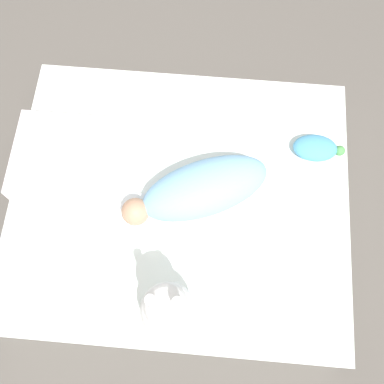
{
  "coord_description": "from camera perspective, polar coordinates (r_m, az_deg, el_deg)",
  "views": [
    {
      "loc": [
        0.1,
        -0.56,
        1.78
      ],
      "look_at": [
        0.05,
        0.01,
        0.23
      ],
      "focal_mm": 42.0,
      "sensor_mm": 36.0,
      "label": 1
    }
  ],
  "objects": [
    {
      "name": "ground_plane",
      "position": [
        1.87,
        -1.46,
        -2.62
      ],
      "size": [
        12.0,
        12.0,
        0.0
      ],
      "primitive_type": "plane",
      "color": "#514C47"
    },
    {
      "name": "bed_mattress",
      "position": [
        1.78,
        -1.53,
        -1.74
      ],
      "size": [
        1.28,
        1.1,
        0.18
      ],
      "color": "white",
      "rests_on": "ground_plane"
    },
    {
      "name": "burp_cloth",
      "position": [
        1.67,
        -5.94,
        -3.45
      ],
      "size": [
        0.19,
        0.19,
        0.02
      ],
      "color": "white",
      "rests_on": "bed_mattress"
    },
    {
      "name": "swaddled_baby",
      "position": [
        1.63,
        1.14,
        0.35
      ],
      "size": [
        0.55,
        0.39,
        0.16
      ],
      "rotation": [
        0.0,
        0.0,
        3.57
      ],
      "color": "#7FB7E5",
      "rests_on": "bed_mattress"
    },
    {
      "name": "pillow",
      "position": [
        1.77,
        -16.14,
        4.0
      ],
      "size": [
        0.35,
        0.34,
        0.11
      ],
      "color": "white",
      "rests_on": "bed_mattress"
    },
    {
      "name": "bunny_plush",
      "position": [
        1.47,
        -3.14,
        -14.57
      ],
      "size": [
        0.18,
        0.18,
        0.34
      ],
      "color": "white",
      "rests_on": "bed_mattress"
    },
    {
      "name": "turtle_plush",
      "position": [
        1.8,
        15.5,
        5.4
      ],
      "size": [
        0.2,
        0.11,
        0.07
      ],
      "color": "#4C99C6",
      "rests_on": "bed_mattress"
    }
  ]
}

